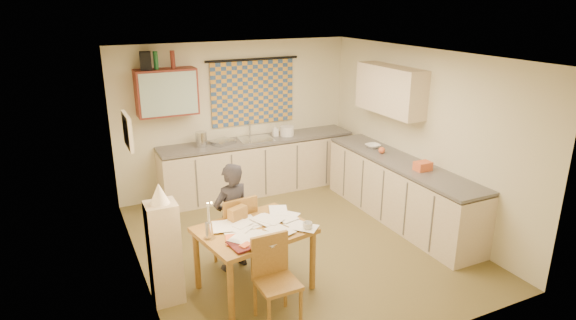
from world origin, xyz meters
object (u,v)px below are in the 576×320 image
counter_right (399,191)px  shelf_stand (165,253)px  chair_far (235,244)px  dining_table (255,258)px  counter_back (259,166)px  person (232,217)px  stove (455,222)px

counter_right → shelf_stand: size_ratio=2.57×
counter_right → chair_far: 2.64m
dining_table → chair_far: (-0.03, 0.56, -0.09)m
counter_back → shelf_stand: size_ratio=2.87×
counter_right → chair_far: chair_far is taller
person → shelf_stand: size_ratio=1.17×
chair_far → person: (-0.04, -0.03, 0.38)m
dining_table → chair_far: chair_far is taller
counter_right → stove: counter_right is taller
counter_back → dining_table: counter_back is taller
stove → chair_far: 2.79m
dining_table → chair_far: size_ratio=1.38×
counter_back → counter_right: bearing=-53.5°
counter_back → person: (-1.23, -2.16, 0.22)m
stove → dining_table: bearing=172.0°
counter_back → shelf_stand: (-2.10, -2.49, 0.12)m
dining_table → shelf_stand: bearing=157.7°
counter_back → chair_far: bearing=-119.2°
counter_back → shelf_stand: bearing=-130.2°
dining_table → person: 0.61m
chair_far → counter_right: bearing=178.1°
person → stove: bearing=145.5°
person → shelf_stand: 0.94m
chair_far → shelf_stand: size_ratio=0.83×
counter_back → chair_far: 2.45m
counter_right → shelf_stand: shelf_stand is taller
shelf_stand → dining_table: bearing=-12.0°
dining_table → chair_far: bearing=82.8°
counter_back → person: 2.50m
counter_right → counter_back: bearing=126.5°
counter_right → person: size_ratio=2.19×
dining_table → counter_back: bearing=56.4°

